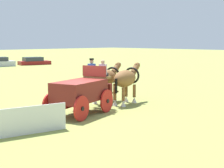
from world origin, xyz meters
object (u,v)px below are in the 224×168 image
Objects in this scene: show_wagon at (81,91)px; parked_vehicle_g at (34,61)px; parked_vehicle_f at (0,62)px; draft_horse_off at (126,79)px; draft_horse_near at (106,79)px.

show_wagon reaches higher than parked_vehicle_g.
parked_vehicle_g is (5.25, -0.34, -0.07)m from parked_vehicle_f.
parked_vehicle_f is at bearing 69.42° from show_wagon.
parked_vehicle_g is at bearing -3.75° from parked_vehicle_f.
draft_horse_off reaches higher than parked_vehicle_g.
draft_horse_near is 0.62× the size of parked_vehicle_g.
show_wagon is at bearing -173.36° from draft_horse_off.
show_wagon is 3.67m from draft_horse_off.
draft_horse_off is 0.72× the size of parked_vehicle_f.
parked_vehicle_f is (12.25, 32.61, -0.59)m from show_wagon.
parked_vehicle_g is (13.86, 31.84, -0.92)m from draft_horse_off.
draft_horse_off is at bearing -113.52° from parked_vehicle_g.
draft_horse_near is 0.72× the size of parked_vehicle_f.
draft_horse_near is 33.76m from parked_vehicle_g.
parked_vehicle_f reaches higher than parked_vehicle_g.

